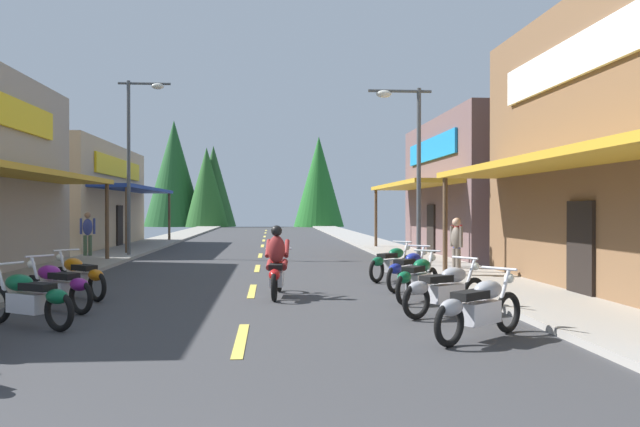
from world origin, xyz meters
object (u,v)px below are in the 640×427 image
object	(u,v)px
motorcycle_parked_right_3	(409,269)
motorcycle_parked_left_3	(57,285)
streetlamp_left	(136,145)
streetlamp_right	(409,150)
motorcycle_parked_left_2	(29,298)
rider_cruising_lead	(277,267)
pedestrian_browsing	(456,244)
pedestrian_waiting	(457,240)
pedestrian_by_shop	(88,231)
motorcycle_parked_right_4	(392,262)
motorcycle_parked_right_1	(445,288)
motorcycle_parked_left_4	(79,276)
motorcycle_parked_right_2	(418,277)
motorcycle_parked_right_0	(479,307)

from	to	relation	value
motorcycle_parked_right_3	motorcycle_parked_left_3	size ratio (longest dim) A/B	0.97
streetlamp_left	streetlamp_right	xyz separation A→B (m)	(9.71, -5.45, -0.66)
streetlamp_left	motorcycle_parked_left_2	bearing A→B (deg)	-84.55
rider_cruising_lead	motorcycle_parked_right_3	bearing A→B (deg)	-68.14
streetlamp_right	pedestrian_browsing	bearing A→B (deg)	-77.13
streetlamp_left	pedestrian_waiting	distance (m)	13.17
pedestrian_by_shop	motorcycle_parked_right_4	bearing A→B (deg)	-141.51
streetlamp_right	motorcycle_parked_right_1	bearing A→B (deg)	-98.37
streetlamp_right	motorcycle_parked_left_4	distance (m)	10.85
streetlamp_left	motorcycle_parked_right_4	world-z (taller)	streetlamp_left
motorcycle_parked_right_2	pedestrian_by_shop	bearing A→B (deg)	77.22
motorcycle_parked_right_1	pedestrian_by_shop	bearing A→B (deg)	95.77
motorcycle_parked_right_1	motorcycle_parked_left_3	distance (m)	7.24
motorcycle_parked_left_4	pedestrian_by_shop	distance (m)	11.33
motorcycle_parked_left_3	motorcycle_parked_left_4	bearing A→B (deg)	-49.41
motorcycle_parked_left_4	pedestrian_waiting	size ratio (longest dim) A/B	0.97
streetlamp_right	pedestrian_waiting	size ratio (longest dim) A/B	3.49
motorcycle_parked_left_3	motorcycle_parked_right_1	bearing A→B (deg)	-150.74
motorcycle_parked_right_3	motorcycle_parked_left_2	world-z (taller)	same
motorcycle_parked_right_1	pedestrian_by_shop	size ratio (longest dim) A/B	1.05
pedestrian_waiting	motorcycle_parked_right_4	bearing A→B (deg)	-90.87
motorcycle_parked_right_0	motorcycle_parked_left_3	world-z (taller)	same
motorcycle_parked_left_4	streetlamp_left	bearing A→B (deg)	-39.78
pedestrian_browsing	streetlamp_left	bearing A→B (deg)	-54.30
motorcycle_parked_left_4	motorcycle_parked_right_2	bearing A→B (deg)	-142.58
motorcycle_parked_right_1	motorcycle_parked_left_3	size ratio (longest dim) A/B	1.07
rider_cruising_lead	pedestrian_by_shop	bearing A→B (deg)	38.02
motorcycle_parked_right_0	motorcycle_parked_left_4	distance (m)	8.62
pedestrian_browsing	rider_cruising_lead	bearing A→B (deg)	15.83
streetlamp_left	motorcycle_parked_right_2	size ratio (longest dim) A/B	3.91
motorcycle_parked_right_1	motorcycle_parked_left_2	xyz separation A→B (m)	(-7.06, -0.60, 0.00)
motorcycle_parked_right_2	motorcycle_parked_left_4	bearing A→B (deg)	119.73
motorcycle_parked_right_4	motorcycle_parked_right_0	bearing A→B (deg)	-137.71
motorcycle_parked_right_0	motorcycle_parked_right_4	bearing A→B (deg)	51.37
streetlamp_right	pedestrian_waiting	distance (m)	3.24
motorcycle_parked_right_4	motorcycle_parked_left_3	size ratio (longest dim) A/B	0.92
motorcycle_parked_right_1	pedestrian_waiting	size ratio (longest dim) A/B	1.14
streetlamp_left	streetlamp_right	distance (m)	11.16
streetlamp_right	pedestrian_by_shop	distance (m)	12.83
motorcycle_parked_right_4	motorcycle_parked_right_1	bearing A→B (deg)	-137.36
motorcycle_parked_right_0	motorcycle_parked_left_2	distance (m)	7.14
streetlamp_left	motorcycle_parked_right_1	world-z (taller)	streetlamp_left
motorcycle_parked_right_3	motorcycle_parked_right_1	bearing A→B (deg)	-142.25
motorcycle_parked_right_0	pedestrian_browsing	xyz separation A→B (m)	(2.01, 7.73, 0.48)
motorcycle_parked_right_2	rider_cruising_lead	distance (m)	3.06
streetlamp_right	motorcycle_parked_left_3	bearing A→B (deg)	-138.26
rider_cruising_lead	pedestrian_waiting	size ratio (longest dim) A/B	1.29
motorcycle_parked_right_1	pedestrian_browsing	distance (m)	5.98
streetlamp_left	streetlamp_right	world-z (taller)	streetlamp_left
motorcycle_parked_right_1	motorcycle_parked_left_2	size ratio (longest dim) A/B	1.01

